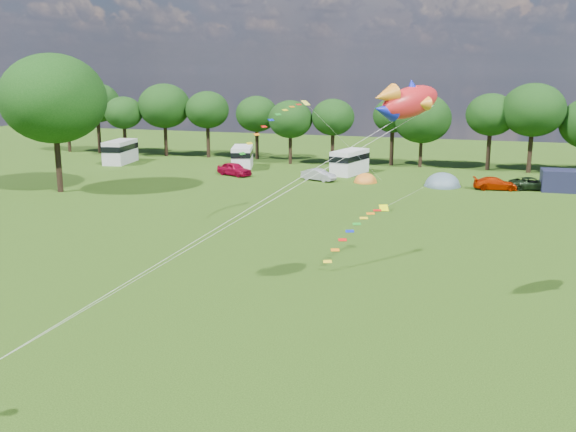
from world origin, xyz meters
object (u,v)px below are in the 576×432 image
(big_tree, at_px, (53,99))
(car_a, at_px, (234,169))
(car_d, at_px, (532,184))
(car_b, at_px, (318,175))
(campervan_a, at_px, (120,151))
(car_c, at_px, (495,184))
(fish_kite, at_px, (405,102))
(campervan_b, at_px, (242,156))
(tent_greyblue, at_px, (442,186))
(campervan_c, at_px, (350,161))
(tent_orange, at_px, (365,182))

(big_tree, bearing_deg, car_a, 49.33)
(car_d, bearing_deg, car_a, 77.30)
(car_b, xyz_separation_m, campervan_a, (-27.76, 5.15, 0.92))
(car_c, distance_m, car_d, 3.70)
(big_tree, xyz_separation_m, campervan_a, (-5.35, 19.26, -7.46))
(car_d, bearing_deg, fish_kite, 153.84)
(car_a, bearing_deg, campervan_a, 97.88)
(campervan_b, xyz_separation_m, fish_kite, (25.15, -42.39, 8.84))
(car_d, height_order, tent_greyblue, tent_greyblue)
(car_b, xyz_separation_m, campervan_c, (2.19, 5.51, 0.84))
(car_d, relative_size, campervan_b, 0.77)
(campervan_b, bearing_deg, campervan_c, -108.93)
(campervan_c, bearing_deg, tent_greyblue, -100.28)
(campervan_b, xyz_separation_m, tent_orange, (16.25, -5.37, -1.41))
(car_b, xyz_separation_m, tent_greyblue, (13.06, 0.59, -0.61))
(campervan_b, height_order, fish_kite, fish_kite)
(campervan_c, height_order, fish_kite, fish_kite)
(big_tree, bearing_deg, tent_greyblue, 22.50)
(car_b, distance_m, campervan_a, 28.25)
(car_b, xyz_separation_m, campervan_b, (-11.19, 5.82, 0.80))
(car_a, height_order, campervan_a, campervan_a)
(car_a, xyz_separation_m, fish_kite, (23.95, -36.93, 9.53))
(car_b, distance_m, campervan_c, 5.98)
(car_a, xyz_separation_m, campervan_a, (-17.78, 4.79, 0.81))
(car_d, bearing_deg, campervan_c, 63.57)
(campervan_a, relative_size, campervan_b, 1.06)
(tent_orange, bearing_deg, campervan_c, 119.62)
(campervan_b, bearing_deg, car_c, -118.34)
(tent_orange, bearing_deg, tent_greyblue, 0.99)
(big_tree, relative_size, car_a, 2.98)
(campervan_c, distance_m, tent_orange, 6.00)
(car_a, distance_m, car_c, 28.24)
(big_tree, bearing_deg, campervan_a, 105.52)
(car_c, distance_m, fish_kite, 38.27)
(car_b, height_order, tent_orange, car_b)
(car_d, xyz_separation_m, campervan_c, (-19.58, 4.12, 0.86))
(campervan_c, bearing_deg, big_tree, 142.63)
(car_c, distance_m, campervan_b, 29.97)
(big_tree, xyz_separation_m, car_c, (40.66, 14.33, -8.39))
(campervan_b, relative_size, tent_greyblue, 1.43)
(car_a, distance_m, car_d, 31.76)
(car_a, bearing_deg, campervan_c, -44.12)
(fish_kite, bearing_deg, car_c, 32.43)
(car_a, height_order, fish_kite, fish_kite)
(campervan_b, distance_m, tent_greyblue, 24.84)
(campervan_c, relative_size, fish_kite, 1.62)
(car_d, distance_m, tent_orange, 16.74)
(car_a, height_order, car_d, car_a)
(car_d, bearing_deg, tent_orange, 78.66)
(car_b, distance_m, car_d, 21.81)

